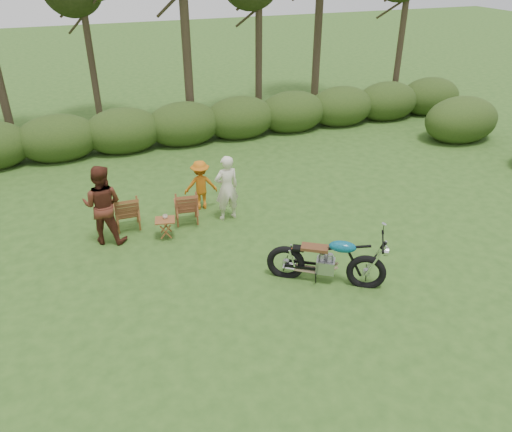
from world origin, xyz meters
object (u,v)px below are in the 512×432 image
object	(u,v)px
motorcycle	(324,281)
side_table	(166,229)
cup	(165,217)
adult_a	(228,218)
lawn_chair_right	(187,222)
child	(202,208)
lawn_chair_left	(129,228)
adult_b	(108,240)

from	to	relation	value
motorcycle	side_table	distance (m)	3.85
cup	adult_a	xyz separation A→B (m)	(1.59, 0.36, -0.52)
motorcycle	cup	xyz separation A→B (m)	(-2.63, 2.83, 0.52)
lawn_chair_right	child	bearing A→B (deg)	-124.40
lawn_chair_left	side_table	world-z (taller)	side_table
motorcycle	adult_b	bearing A→B (deg)	174.07
lawn_chair_right	side_table	world-z (taller)	side_table
adult_a	motorcycle	bearing A→B (deg)	102.36
cup	child	xyz separation A→B (m)	(1.13, 1.12, -0.52)
lawn_chair_right	child	distance (m)	0.80
lawn_chair_left	adult_a	bearing A→B (deg)	172.06
adult_a	adult_b	world-z (taller)	adult_b
lawn_chair_right	adult_b	xyz separation A→B (m)	(-1.90, -0.23, 0.00)
adult_a	child	distance (m)	0.89
adult_b	lawn_chair_right	bearing A→B (deg)	-149.76
cup	side_table	bearing A→B (deg)	-113.06
adult_a	adult_b	size ratio (longest dim) A/B	0.89
side_table	cup	world-z (taller)	cup
motorcycle	cup	size ratio (longest dim) A/B	19.76
cup	child	distance (m)	1.67
lawn_chair_right	adult_b	bearing A→B (deg)	14.18
child	lawn_chair_left	bearing A→B (deg)	19.09
cup	motorcycle	bearing A→B (deg)	-47.13
lawn_chair_left	lawn_chair_right	bearing A→B (deg)	172.49
side_table	adult_b	bearing A→B (deg)	165.06
cup	adult_a	distance (m)	1.71
adult_b	side_table	bearing A→B (deg)	-171.48
motorcycle	cup	bearing A→B (deg)	165.46
lawn_chair_left	adult_a	world-z (taller)	adult_a
lawn_chair_right	cup	bearing A→B (deg)	48.34
motorcycle	lawn_chair_left	distance (m)	4.92
lawn_chair_right	adult_a	world-z (taller)	adult_a
motorcycle	lawn_chair_right	size ratio (longest dim) A/B	2.55
motorcycle	child	xyz separation A→B (m)	(-1.49, 3.94, 0.00)
cup	child	size ratio (longest dim) A/B	0.09
motorcycle	cup	world-z (taller)	motorcycle
cup	adult_b	bearing A→B (deg)	167.18
lawn_chair_left	side_table	size ratio (longest dim) A/B	1.89
side_table	adult_b	size ratio (longest dim) A/B	0.26
lawn_chair_left	cup	distance (m)	1.19
side_table	child	bearing A→B (deg)	45.22
lawn_chair_right	lawn_chair_left	world-z (taller)	lawn_chair_left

